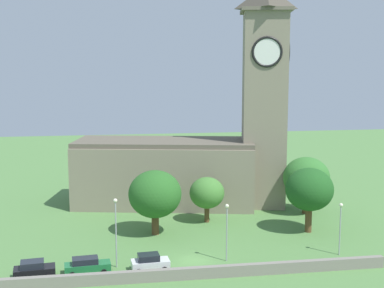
{
  "coord_description": "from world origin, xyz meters",
  "views": [
    {
      "loc": [
        -9.27,
        -56.25,
        21.62
      ],
      "look_at": [
        1.39,
        9.59,
        11.9
      ],
      "focal_mm": 49.52,
      "sensor_mm": 36.0,
      "label": 1
    }
  ],
  "objects_px": {
    "car_white": "(150,262)",
    "tree_riverside_west": "(207,193)",
    "car_green": "(87,265)",
    "streetlamp_central": "(227,223)",
    "church": "(196,148)",
    "streetlamp_east_mid": "(340,220)",
    "tree_riverside_east": "(309,190)",
    "tree_by_tower": "(155,194)",
    "tree_churchyard": "(306,178)",
    "streetlamp_west_mid": "(116,222)",
    "car_black": "(34,270)"
  },
  "relations": [
    {
      "from": "streetlamp_central",
      "to": "tree_by_tower",
      "type": "relative_size",
      "value": 0.78
    },
    {
      "from": "car_green",
      "to": "streetlamp_west_mid",
      "type": "distance_m",
      "value": 5.37
    },
    {
      "from": "streetlamp_west_mid",
      "to": "streetlamp_central",
      "type": "bearing_deg",
      "value": -0.39
    },
    {
      "from": "streetlamp_central",
      "to": "tree_by_tower",
      "type": "distance_m",
      "value": 12.99
    },
    {
      "from": "streetlamp_east_mid",
      "to": "tree_riverside_east",
      "type": "xyz_separation_m",
      "value": [
        -0.32,
        8.82,
        1.53
      ]
    },
    {
      "from": "tree_churchyard",
      "to": "church",
      "type": "bearing_deg",
      "value": 152.58
    },
    {
      "from": "streetlamp_east_mid",
      "to": "car_green",
      "type": "bearing_deg",
      "value": -178.0
    },
    {
      "from": "streetlamp_central",
      "to": "tree_riverside_west",
      "type": "height_order",
      "value": "streetlamp_central"
    },
    {
      "from": "car_black",
      "to": "tree_riverside_east",
      "type": "relative_size",
      "value": 0.5
    },
    {
      "from": "tree_by_tower",
      "to": "streetlamp_east_mid",
      "type": "bearing_deg",
      "value": -28.45
    },
    {
      "from": "church",
      "to": "car_black",
      "type": "relative_size",
      "value": 7.92
    },
    {
      "from": "tree_churchyard",
      "to": "streetlamp_central",
      "type": "bearing_deg",
      "value": -132.78
    },
    {
      "from": "church",
      "to": "tree_churchyard",
      "type": "distance_m",
      "value": 17.58
    },
    {
      "from": "car_white",
      "to": "tree_riverside_west",
      "type": "height_order",
      "value": "tree_riverside_west"
    },
    {
      "from": "tree_churchyard",
      "to": "tree_riverside_east",
      "type": "relative_size",
      "value": 0.99
    },
    {
      "from": "car_black",
      "to": "car_green",
      "type": "height_order",
      "value": "car_black"
    },
    {
      "from": "streetlamp_west_mid",
      "to": "tree_riverside_west",
      "type": "xyz_separation_m",
      "value": [
        12.89,
        15.15,
        -0.88
      ]
    },
    {
      "from": "streetlamp_west_mid",
      "to": "tree_riverside_east",
      "type": "relative_size",
      "value": 0.89
    },
    {
      "from": "car_black",
      "to": "car_white",
      "type": "relative_size",
      "value": 1.05
    },
    {
      "from": "streetlamp_central",
      "to": "tree_by_tower",
      "type": "bearing_deg",
      "value": 122.78
    },
    {
      "from": "streetlamp_east_mid",
      "to": "car_white",
      "type": "bearing_deg",
      "value": -176.49
    },
    {
      "from": "streetlamp_west_mid",
      "to": "tree_churchyard",
      "type": "height_order",
      "value": "tree_churchyard"
    },
    {
      "from": "streetlamp_west_mid",
      "to": "streetlamp_central",
      "type": "height_order",
      "value": "streetlamp_west_mid"
    },
    {
      "from": "tree_churchyard",
      "to": "tree_by_tower",
      "type": "bearing_deg",
      "value": -164.46
    },
    {
      "from": "tree_churchyard",
      "to": "tree_by_tower",
      "type": "xyz_separation_m",
      "value": [
        -23.03,
        -6.41,
        -0.02
      ]
    },
    {
      "from": "streetlamp_east_mid",
      "to": "tree_by_tower",
      "type": "xyz_separation_m",
      "value": [
        -20.39,
        11.05,
        1.15
      ]
    },
    {
      "from": "car_green",
      "to": "streetlamp_west_mid",
      "type": "relative_size",
      "value": 0.64
    },
    {
      "from": "church",
      "to": "tree_riverside_east",
      "type": "distance_m",
      "value": 20.89
    },
    {
      "from": "car_black",
      "to": "tree_riverside_east",
      "type": "xyz_separation_m",
      "value": [
        33.77,
        10.29,
        4.79
      ]
    },
    {
      "from": "church",
      "to": "car_black",
      "type": "height_order",
      "value": "church"
    },
    {
      "from": "car_green",
      "to": "tree_riverside_west",
      "type": "xyz_separation_m",
      "value": [
        16.01,
        16.39,
        3.31
      ]
    },
    {
      "from": "tree_churchyard",
      "to": "tree_riverside_west",
      "type": "distance_m",
      "value": 15.55
    },
    {
      "from": "car_black",
      "to": "streetlamp_central",
      "type": "height_order",
      "value": "streetlamp_central"
    },
    {
      "from": "car_white",
      "to": "tree_riverside_east",
      "type": "height_order",
      "value": "tree_riverside_east"
    },
    {
      "from": "streetlamp_west_mid",
      "to": "tree_riverside_east",
      "type": "bearing_deg",
      "value": 18.74
    },
    {
      "from": "car_green",
      "to": "streetlamp_east_mid",
      "type": "relative_size",
      "value": 0.8
    },
    {
      "from": "car_black",
      "to": "streetlamp_east_mid",
      "type": "distance_m",
      "value": 34.28
    },
    {
      "from": "church",
      "to": "tree_by_tower",
      "type": "relative_size",
      "value": 4.05
    },
    {
      "from": "church",
      "to": "streetlamp_east_mid",
      "type": "xyz_separation_m",
      "value": [
        12.63,
        -25.38,
        -4.76
      ]
    },
    {
      "from": "church",
      "to": "streetlamp_central",
      "type": "bearing_deg",
      "value": -91.68
    },
    {
      "from": "car_green",
      "to": "streetlamp_central",
      "type": "height_order",
      "value": "streetlamp_central"
    },
    {
      "from": "tree_by_tower",
      "to": "car_black",
      "type": "bearing_deg",
      "value": -137.58
    },
    {
      "from": "tree_riverside_east",
      "to": "car_black",
      "type": "bearing_deg",
      "value": -163.06
    },
    {
      "from": "streetlamp_east_mid",
      "to": "tree_riverside_east",
      "type": "bearing_deg",
      "value": 92.06
    },
    {
      "from": "car_black",
      "to": "streetlamp_west_mid",
      "type": "bearing_deg",
      "value": 11.36
    },
    {
      "from": "car_black",
      "to": "tree_by_tower",
      "type": "xyz_separation_m",
      "value": [
        13.7,
        12.52,
        4.41
      ]
    },
    {
      "from": "car_black",
      "to": "car_white",
      "type": "xyz_separation_m",
      "value": [
        11.98,
        0.11,
        0.0
      ]
    },
    {
      "from": "car_green",
      "to": "tree_churchyard",
      "type": "distance_m",
      "value": 36.68
    },
    {
      "from": "tree_by_tower",
      "to": "streetlamp_central",
      "type": "bearing_deg",
      "value": -57.22
    },
    {
      "from": "car_black",
      "to": "streetlamp_west_mid",
      "type": "height_order",
      "value": "streetlamp_west_mid"
    }
  ]
}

